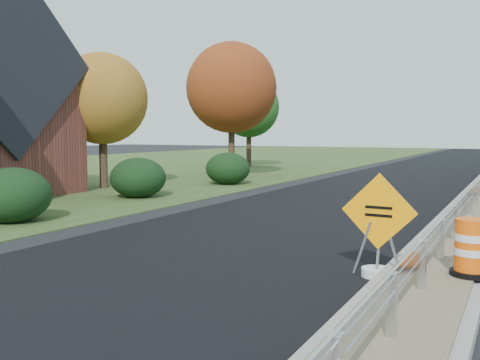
% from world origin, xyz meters
% --- Properties ---
extents(ground, '(140.00, 140.00, 0.00)m').
position_xyz_m(ground, '(0.00, 0.00, 0.00)').
color(ground, black).
rests_on(ground, ground).
extents(grass_verge_near, '(30.00, 120.00, 0.03)m').
position_xyz_m(grass_verge_near, '(-24.00, 10.00, 0.01)').
color(grass_verge_near, '#32491F').
rests_on(grass_verge_near, ground).
extents(milled_overlay, '(7.20, 120.00, 0.01)m').
position_xyz_m(milled_overlay, '(-4.40, 10.00, 0.01)').
color(milled_overlay, black).
rests_on(milled_overlay, ground).
extents(hedge_south, '(2.09, 2.09, 1.52)m').
position_xyz_m(hedge_south, '(-11.00, -6.00, 0.76)').
color(hedge_south, black).
rests_on(hedge_south, ground).
extents(hedge_mid, '(2.09, 2.09, 1.52)m').
position_xyz_m(hedge_mid, '(-11.50, 0.00, 0.76)').
color(hedge_mid, black).
rests_on(hedge_mid, ground).
extents(hedge_north, '(2.09, 2.09, 1.52)m').
position_xyz_m(hedge_north, '(-11.00, 6.00, 0.76)').
color(hedge_north, black).
rests_on(hedge_north, ground).
extents(tree_near_yellow, '(3.96, 3.96, 5.88)m').
position_xyz_m(tree_near_yellow, '(-15.00, 2.00, 3.89)').
color(tree_near_yellow, '#473523').
rests_on(tree_near_yellow, ground).
extents(tree_near_red, '(4.95, 4.95, 7.35)m').
position_xyz_m(tree_near_red, '(-13.00, 10.00, 4.86)').
color(tree_near_red, '#473523').
rests_on(tree_near_red, ground).
extents(tree_near_back, '(4.29, 4.29, 6.37)m').
position_xyz_m(tree_near_back, '(-16.00, 18.00, 4.21)').
color(tree_near_back, '#473523').
rests_on(tree_near_back, ground).
extents(caution_sign, '(1.29, 0.54, 1.77)m').
position_xyz_m(caution_sign, '(-0.90, -6.87, 0.45)').
color(caution_sign, white).
rests_on(caution_sign, ground).
extents(barrel_median_near, '(0.61, 0.61, 0.89)m').
position_xyz_m(barrel_median_near, '(0.55, -6.94, 0.66)').
color(barrel_median_near, black).
rests_on(barrel_median_near, median).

